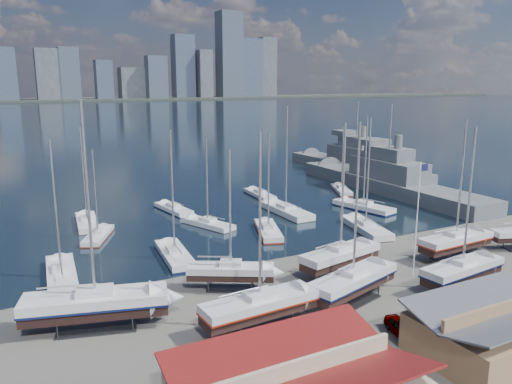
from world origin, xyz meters
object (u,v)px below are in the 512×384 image
car_a (402,328)px  flagpole (418,211)px  sailboat_cradle_0 (96,304)px  naval_ship_west (355,165)px  naval_ship_east (387,183)px

car_a → flagpole: flagpole is taller
flagpole → car_a: bearing=-138.7°
car_a → sailboat_cradle_0: bearing=162.7°
sailboat_cradle_0 → flagpole: 33.11m
car_a → flagpole: bearing=54.5°
naval_ship_west → naval_ship_east: bearing=155.0°
sailboat_cradle_0 → naval_ship_west: sailboat_cradle_0 is taller
naval_ship_east → flagpole: 44.10m
naval_ship_west → flagpole: (-35.30, -54.05, 5.56)m
naval_ship_west → flagpole: 64.79m
sailboat_cradle_0 → car_a: 25.71m
naval_ship_west → flagpole: size_ratio=3.38×
naval_ship_east → naval_ship_west: (8.13, 19.75, 0.00)m
naval_ship_east → car_a: naval_ship_east is taller
naval_ship_east → car_a: bearing=139.9°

